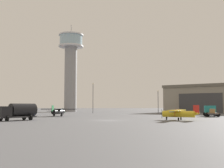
% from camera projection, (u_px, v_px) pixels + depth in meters
% --- Properties ---
extents(ground_plane, '(400.00, 400.00, 0.00)m').
position_uv_depth(ground_plane, '(108.00, 120.00, 47.96)').
color(ground_plane, '#545456').
extents(control_tower, '(10.04, 10.04, 35.64)m').
position_uv_depth(control_tower, '(71.00, 63.00, 112.03)').
color(control_tower, gray).
rests_on(control_tower, ground_plane).
extents(hangar, '(35.55, 34.64, 9.90)m').
position_uv_depth(hangar, '(209.00, 99.00, 102.31)').
color(hangar, gray).
rests_on(hangar, ground_plane).
extents(airplane_black, '(8.72, 6.85, 2.59)m').
position_uv_depth(airplane_black, '(58.00, 111.00, 65.56)').
color(airplane_black, black).
rests_on(airplane_black, ground_plane).
extents(airplane_yellow, '(6.78, 8.44, 2.65)m').
position_uv_depth(airplane_yellow, '(179.00, 113.00, 47.92)').
color(airplane_yellow, gold).
rests_on(airplane_yellow, ground_plane).
extents(truck_box_blue, '(7.09, 4.52, 2.86)m').
position_uv_depth(truck_box_blue, '(22.00, 109.00, 82.59)').
color(truck_box_blue, '#38383D').
rests_on(truck_box_blue, ground_plane).
extents(truck_flatbed_teal, '(4.27, 6.67, 2.53)m').
position_uv_depth(truck_flatbed_teal, '(211.00, 111.00, 64.65)').
color(truck_flatbed_teal, '#38383D').
rests_on(truck_flatbed_teal, ground_plane).
extents(truck_fuel_tanker_black, '(6.30, 6.38, 2.94)m').
position_uv_depth(truck_fuel_tanker_black, '(18.00, 111.00, 47.35)').
color(truck_fuel_tanker_black, '#38383D').
rests_on(truck_fuel_tanker_black, ground_plane).
extents(light_post_west, '(0.44, 0.44, 7.66)m').
position_uv_depth(light_post_west, '(158.00, 99.00, 92.59)').
color(light_post_west, '#38383D').
rests_on(light_post_west, ground_plane).
extents(light_post_east, '(0.44, 0.44, 10.13)m').
position_uv_depth(light_post_east, '(93.00, 95.00, 92.88)').
color(light_post_east, '#38383D').
rests_on(light_post_east, ground_plane).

